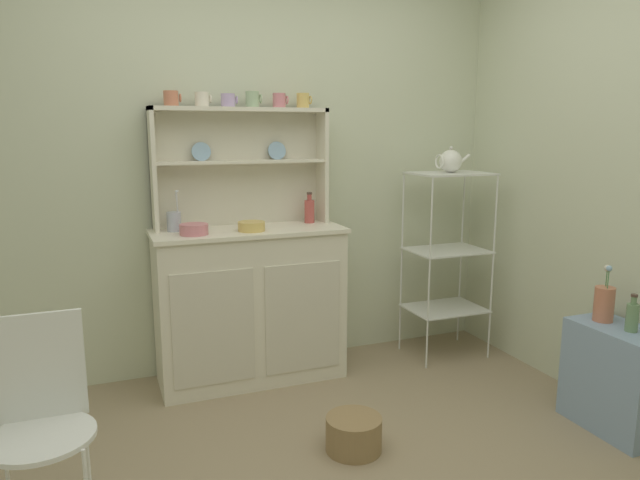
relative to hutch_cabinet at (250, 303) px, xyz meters
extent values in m
cube|color=beige|center=(0.10, 0.26, 0.78)|extent=(3.84, 0.05, 2.50)
cube|color=silver|center=(0.00, 0.00, -0.01)|extent=(1.08, 0.42, 0.92)
cube|color=beige|center=(-0.26, -0.21, -0.06)|extent=(0.45, 0.01, 0.64)
cube|color=beige|center=(0.26, -0.21, -0.06)|extent=(0.45, 0.01, 0.64)
cube|color=#EEE6CE|center=(0.00, 0.00, 0.43)|extent=(1.11, 0.45, 0.02)
cube|color=beige|center=(0.00, 0.20, 0.79)|extent=(1.04, 0.02, 0.69)
cube|color=silver|center=(-0.51, 0.12, 0.79)|extent=(0.02, 0.18, 0.69)
cube|color=silver|center=(0.51, 0.12, 0.79)|extent=(0.02, 0.18, 0.69)
cube|color=silver|center=(0.00, 0.12, 0.83)|extent=(1.00, 0.16, 0.02)
cube|color=silver|center=(0.00, 0.12, 1.13)|extent=(1.04, 0.18, 0.02)
cylinder|color=#8EB2D1|center=(-0.23, 0.16, 0.89)|extent=(0.11, 0.03, 0.11)
cylinder|color=#8EB2D1|center=(0.23, 0.16, 0.89)|extent=(0.11, 0.03, 0.11)
cylinder|color=silver|center=(1.06, -0.27, 0.14)|extent=(0.01, 0.01, 1.22)
cylinder|color=silver|center=(1.54, -0.27, 0.14)|extent=(0.01, 0.01, 1.22)
cylinder|color=silver|center=(1.06, 0.08, 0.14)|extent=(0.01, 0.01, 1.22)
cylinder|color=silver|center=(1.54, 0.08, 0.14)|extent=(0.01, 0.01, 1.22)
cube|color=silver|center=(1.30, -0.09, 0.74)|extent=(0.49, 0.37, 0.01)
cube|color=silver|center=(1.30, -0.09, 0.24)|extent=(0.49, 0.37, 0.01)
cube|color=silver|center=(1.30, -0.09, -0.15)|extent=(0.49, 0.37, 0.01)
cube|color=#849EBC|center=(1.54, -1.26, -0.21)|extent=(0.28, 0.48, 0.53)
cylinder|color=white|center=(-0.91, -1.06, -0.25)|extent=(0.01, 0.01, 0.45)
cylinder|color=white|center=(-1.04, -1.20, -0.02)|extent=(0.36, 0.36, 0.02)
cube|color=white|center=(-1.04, -1.06, 0.18)|extent=(0.31, 0.02, 0.40)
cylinder|color=#93754C|center=(0.24, -0.97, -0.39)|extent=(0.26, 0.26, 0.16)
cylinder|color=#C67556|center=(-0.39, 0.12, 1.18)|extent=(0.08, 0.08, 0.08)
torus|color=#C67556|center=(-0.34, 0.12, 1.19)|extent=(0.01, 0.05, 0.05)
cylinder|color=silver|center=(-0.22, 0.12, 1.18)|extent=(0.08, 0.08, 0.08)
torus|color=silver|center=(-0.17, 0.12, 1.18)|extent=(0.01, 0.05, 0.05)
cylinder|color=#B79ECC|center=(-0.07, 0.12, 1.18)|extent=(0.08, 0.08, 0.08)
torus|color=#B79ECC|center=(-0.02, 0.12, 1.18)|extent=(0.01, 0.04, 0.04)
cylinder|color=#9EB78E|center=(0.07, 0.12, 1.19)|extent=(0.08, 0.08, 0.09)
torus|color=#9EB78E|center=(0.12, 0.12, 1.19)|extent=(0.01, 0.05, 0.05)
cylinder|color=#D17A84|center=(0.24, 0.12, 1.18)|extent=(0.08, 0.08, 0.08)
torus|color=#D17A84|center=(0.28, 0.12, 1.19)|extent=(0.01, 0.05, 0.05)
cylinder|color=#DBB760|center=(0.38, 0.12, 1.18)|extent=(0.08, 0.08, 0.09)
torus|color=#DBB760|center=(0.43, 0.12, 1.19)|extent=(0.01, 0.05, 0.05)
cylinder|color=#D17A84|center=(-0.32, -0.07, 0.48)|extent=(0.16, 0.16, 0.06)
cylinder|color=#DBB760|center=(0.00, -0.07, 0.47)|extent=(0.15, 0.15, 0.05)
cylinder|color=#B74C47|center=(0.41, 0.09, 0.52)|extent=(0.06, 0.06, 0.14)
cylinder|color=#B74C47|center=(0.41, 0.09, 0.61)|extent=(0.03, 0.03, 0.04)
cylinder|color=#4C382D|center=(0.41, 0.09, 0.63)|extent=(0.03, 0.03, 0.01)
cylinder|color=#B2B7C6|center=(-0.41, 0.08, 0.50)|extent=(0.08, 0.08, 0.11)
cylinder|color=silver|center=(-0.39, 0.07, 0.58)|extent=(0.02, 0.04, 0.17)
ellipsoid|color=silver|center=(-0.39, 0.07, 0.67)|extent=(0.02, 0.01, 0.01)
cylinder|color=silver|center=(-0.39, 0.07, 0.58)|extent=(0.02, 0.04, 0.18)
ellipsoid|color=silver|center=(-0.39, 0.07, 0.68)|extent=(0.02, 0.01, 0.01)
sphere|color=white|center=(1.30, -0.09, 0.82)|extent=(0.14, 0.14, 0.14)
sphere|color=silver|center=(1.30, -0.09, 0.90)|extent=(0.02, 0.02, 0.02)
cylinder|color=white|center=(1.40, -0.09, 0.83)|extent=(0.09, 0.02, 0.07)
torus|color=white|center=(1.22, -0.09, 0.82)|extent=(0.01, 0.09, 0.09)
cylinder|color=#C67556|center=(1.54, -1.14, 0.15)|extent=(0.10, 0.10, 0.18)
cylinder|color=#4C844C|center=(1.56, -1.13, 0.27)|extent=(0.00, 0.01, 0.11)
sphere|color=silver|center=(1.56, -1.13, 0.33)|extent=(0.03, 0.03, 0.03)
cylinder|color=#4C844C|center=(1.53, -1.16, 0.28)|extent=(0.00, 0.01, 0.12)
sphere|color=#8EB2D1|center=(1.53, -1.16, 0.34)|extent=(0.03, 0.03, 0.03)
cylinder|color=#4C844C|center=(1.56, -1.13, 0.27)|extent=(0.00, 0.01, 0.11)
sphere|color=#9EB78E|center=(1.56, -1.13, 0.32)|extent=(0.03, 0.03, 0.03)
cylinder|color=#6B8C60|center=(1.54, -1.31, 0.13)|extent=(0.06, 0.06, 0.14)
cylinder|color=#6B8C60|center=(1.54, -1.31, 0.21)|extent=(0.03, 0.03, 0.04)
cylinder|color=#4C382D|center=(1.54, -1.31, 0.24)|extent=(0.03, 0.03, 0.01)
camera|label=1|loc=(-0.81, -3.23, 1.01)|focal=32.45mm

